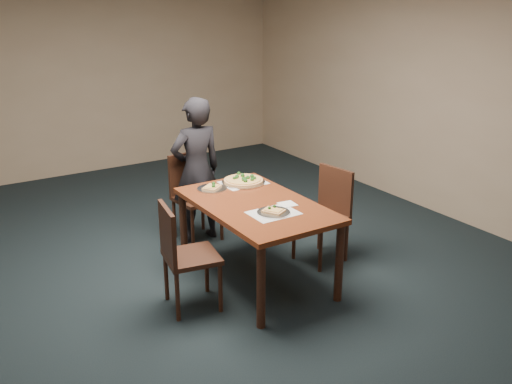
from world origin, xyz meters
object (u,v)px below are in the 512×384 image
dining_table (256,212)px  pizza_pan (244,181)px  chair_far (193,191)px  chair_right (327,209)px  diner (196,170)px  slice_plate_far (212,188)px  slice_plate_near (273,212)px  chair_left (182,251)px

dining_table → pizza_pan: (0.19, 0.53, 0.12)m
chair_far → chair_right: 1.45m
dining_table → diner: size_ratio=0.99×
dining_table → slice_plate_far: slice_plate_far is taller
dining_table → chair_far: 1.19m
chair_far → pizza_pan: bearing=-76.1°
slice_plate_near → slice_plate_far: 0.83m
diner → slice_plate_far: (-0.13, -0.58, 0.00)m
chair_far → chair_right: bearing=-59.3°
pizza_pan → chair_left: bearing=-146.9°
dining_table → slice_plate_far: 0.56m
chair_far → pizza_pan: 0.73m
chair_right → chair_left: bearing=-93.5°
chair_left → slice_plate_far: 0.91m
chair_left → slice_plate_far: (0.62, 0.63, 0.25)m
chair_left → diner: size_ratio=0.60×
diner → slice_plate_near: diner is taller
chair_far → pizza_pan: (0.24, -0.65, 0.26)m
chair_left → dining_table: bearing=-73.3°
chair_left → slice_plate_far: bearing=-35.0°
chair_far → slice_plate_far: chair_far is taller
chair_right → slice_plate_far: size_ratio=3.25×
chair_right → slice_plate_near: chair_right is taller
dining_table → slice_plate_near: slice_plate_near is taller
dining_table → chair_far: chair_far is taller
diner → pizza_pan: size_ratio=3.62×
chair_left → pizza_pan: bearing=-47.3°
dining_table → chair_right: 0.83m
diner → pizza_pan: (0.22, -0.58, 0.01)m
slice_plate_near → slice_plate_far: size_ratio=1.00×
chair_left → slice_plate_far: chair_left is taller
chair_far → pizza_pan: chair_far is taller
chair_left → diner: bearing=-22.1°
slice_plate_near → pizza_pan: bearing=76.2°
dining_table → chair_left: chair_left is taller
slice_plate_near → slice_plate_far: (-0.14, 0.82, -0.00)m
slice_plate_near → chair_far: bearing=91.4°
dining_table → chair_right: size_ratio=1.65×
chair_far → chair_right: same height
dining_table → slice_plate_far: bearing=106.1°
slice_plate_far → pizza_pan: bearing=0.0°
chair_left → chair_right: same height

